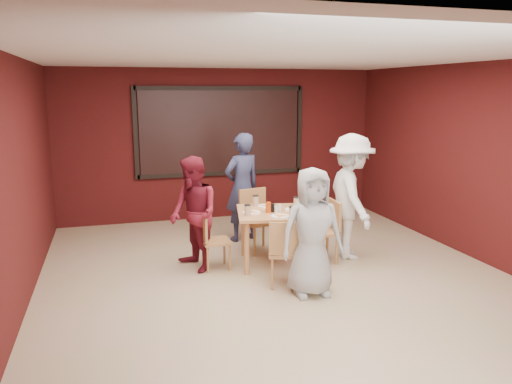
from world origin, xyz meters
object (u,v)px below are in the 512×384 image
object	(u,v)px
chair_back	(256,216)
chair_left	(211,238)
diner_right	(351,197)
chair_front	(286,250)
diner_front	(312,232)
diner_back	(242,187)
diner_left	(194,214)
chair_right	(326,227)
dining_table	(273,218)

from	to	relation	value
chair_back	chair_left	xyz separation A→B (m)	(-0.82, -0.63, -0.09)
chair_back	diner_right	world-z (taller)	diner_right
chair_front	chair_left	distance (m)	1.18
chair_left	diner_front	bearing A→B (deg)	-50.24
diner_back	diner_left	distance (m)	1.51
chair_front	chair_back	xyz separation A→B (m)	(0.07, 1.53, 0.04)
chair_back	chair_right	bearing A→B (deg)	-44.24
diner_front	diner_right	distance (m)	1.54
chair_left	diner_left	xyz separation A→B (m)	(-0.22, 0.05, 0.33)
diner_front	diner_left	size ratio (longest dim) A/B	0.99
dining_table	diner_front	xyz separation A→B (m)	(0.12, -1.12, 0.10)
chair_back	diner_back	world-z (taller)	diner_back
chair_left	chair_right	xyz separation A→B (m)	(1.62, -0.15, 0.06)
chair_front	diner_left	world-z (taller)	diner_left
chair_front	chair_right	world-z (taller)	chair_right
chair_back	diner_back	bearing A→B (deg)	97.20
diner_right	diner_left	bearing A→B (deg)	94.42
chair_right	diner_right	world-z (taller)	diner_right
dining_table	diner_right	xyz separation A→B (m)	(1.18, -0.01, 0.23)
dining_table	chair_right	world-z (taller)	dining_table
chair_left	diner_right	xyz separation A→B (m)	(2.04, -0.06, 0.46)
diner_front	chair_right	bearing A→B (deg)	60.65
chair_right	diner_back	distance (m)	1.65
chair_back	chair_left	world-z (taller)	chair_back
chair_left	diner_right	size ratio (longest dim) A/B	0.43
chair_back	diner_front	xyz separation A→B (m)	(0.15, -1.80, 0.24)
dining_table	chair_left	size ratio (longest dim) A/B	1.47
dining_table	chair_right	size ratio (longest dim) A/B	1.30
chair_back	diner_front	world-z (taller)	diner_front
dining_table	diner_back	distance (m)	1.27
chair_left	diner_front	world-z (taller)	diner_front
chair_back	chair_left	bearing A→B (deg)	-142.76
chair_right	diner_right	size ratio (longest dim) A/B	0.49
chair_front	diner_back	size ratio (longest dim) A/B	0.49
dining_table	diner_right	bearing A→B (deg)	-0.50
diner_back	diner_left	size ratio (longest dim) A/B	1.13
dining_table	diner_left	distance (m)	1.09
diner_front	diner_back	world-z (taller)	diner_back
chair_front	diner_front	size ratio (longest dim) A/B	0.56
chair_right	dining_table	bearing A→B (deg)	172.65
dining_table	chair_left	xyz separation A→B (m)	(-0.86, 0.05, -0.23)
chair_back	diner_left	distance (m)	1.22
chair_right	diner_front	bearing A→B (deg)	-122.33
diner_left	chair_left	bearing A→B (deg)	60.07
diner_right	diner_back	bearing A→B (deg)	52.80
diner_back	diner_left	xyz separation A→B (m)	(-0.98, -1.15, -0.10)
chair_left	diner_front	size ratio (longest dim) A/B	0.51
chair_right	chair_back	bearing A→B (deg)	135.76
chair_right	diner_back	bearing A→B (deg)	122.84
chair_front	diner_front	distance (m)	0.45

